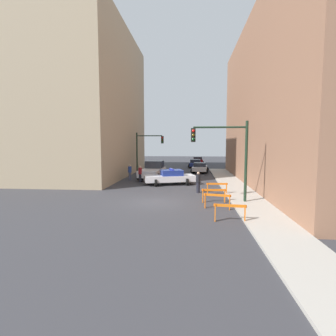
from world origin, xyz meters
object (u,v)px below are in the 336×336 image
object	(u,v)px
police_car	(170,177)
barrier_front	(230,210)
parked_car_near	(200,167)
pedestrian_sidewalk	(198,182)
barrier_back	(214,193)
pedestrian_crossing	(140,174)
white_truck	(153,170)
traffic_light_far	(146,147)
pedestrian_corner	(130,172)
parked_car_far	(198,160)
parked_car_mid	(195,163)
barrier_mid	(217,199)
traffic_light_near	(228,149)
barrier_corner	(217,187)

from	to	relation	value
police_car	barrier_front	size ratio (longest dim) A/B	3.15
parked_car_near	pedestrian_sidewalk	xyz separation A→B (m)	(-0.59, -14.29, 0.19)
barrier_back	pedestrian_crossing	bearing A→B (deg)	127.95
pedestrian_crossing	white_truck	bearing A→B (deg)	-128.16
traffic_light_far	police_car	size ratio (longest dim) A/B	1.03
pedestrian_corner	parked_car_far	bearing A→B (deg)	-139.91
police_car	white_truck	size ratio (longest dim) A/B	0.91
traffic_light_far	parked_car_far	distance (m)	19.06
white_truck	parked_car_mid	distance (m)	14.19
traffic_light_far	barrier_mid	xyz separation A→B (m)	(7.25, -16.81, -2.78)
traffic_light_near	barrier_back	bearing A→B (deg)	179.80
parked_car_near	barrier_mid	bearing A→B (deg)	-83.98
traffic_light_near	pedestrian_sidewalk	xyz separation A→B (m)	(-1.79, 3.36, -2.67)
traffic_light_near	barrier_back	distance (m)	3.03
barrier_mid	barrier_corner	size ratio (longest dim) A/B	0.99
barrier_front	parked_car_near	bearing A→B (deg)	92.04
barrier_mid	pedestrian_sidewalk	bearing A→B (deg)	101.20
parked_car_mid	barrier_front	world-z (taller)	parked_car_mid
pedestrian_crossing	pedestrian_corner	distance (m)	1.92
parked_car_near	parked_car_mid	world-z (taller)	same
white_truck	pedestrian_corner	xyz separation A→B (m)	(-2.25, -1.49, -0.04)
police_car	parked_car_far	size ratio (longest dim) A/B	1.17
police_car	pedestrian_sidewalk	world-z (taller)	pedestrian_sidewalk
parked_car_far	barrier_front	bearing A→B (deg)	-89.47
parked_car_far	traffic_light_near	bearing A→B (deg)	-88.59
traffic_light_far	barrier_front	bearing A→B (deg)	-68.57
police_car	white_truck	xyz separation A→B (m)	(-2.21, 4.08, 0.18)
police_car	pedestrian_crossing	distance (m)	3.34
parked_car_far	pedestrian_crossing	size ratio (longest dim) A/B	2.60
barrier_mid	traffic_light_near	bearing A→B (deg)	65.10
traffic_light_far	barrier_back	size ratio (longest dim) A/B	3.25
barrier_back	traffic_light_near	bearing A→B (deg)	-0.20
barrier_mid	parked_car_far	bearing A→B (deg)	90.60
pedestrian_corner	barrier_corner	world-z (taller)	pedestrian_corner
barrier_back	barrier_corner	bearing A→B (deg)	80.19
parked_car_far	barrier_back	distance (m)	32.68
parked_car_far	barrier_back	bearing A→B (deg)	-90.08
white_truck	barrier_back	xyz separation A→B (m)	(5.69, -11.27, -0.29)
parked_car_near	barrier_corner	size ratio (longest dim) A/B	2.77
police_car	white_truck	bearing A→B (deg)	11.55
parked_car_mid	barrier_front	bearing A→B (deg)	-86.45
barrier_corner	parked_car_near	bearing A→B (deg)	93.09
parked_car_far	white_truck	bearing A→B (deg)	-104.74
barrier_front	barrier_corner	xyz separation A→B (m)	(0.03, 6.95, 0.00)
traffic_light_near	parked_car_near	bearing A→B (deg)	93.87
police_car	barrier_mid	distance (m)	9.57
pedestrian_corner	barrier_back	distance (m)	12.61
barrier_front	parked_car_mid	bearing A→B (deg)	92.55
parked_car_near	barrier_back	distance (m)	17.65
parked_car_mid	pedestrian_sidewalk	world-z (taller)	pedestrian_sidewalk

